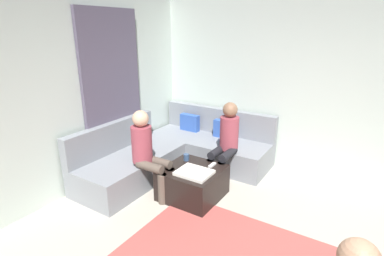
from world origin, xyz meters
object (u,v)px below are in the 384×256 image
Objects in this scene: coffee_mug at (186,157)px; person_on_couch_side at (148,150)px; ottoman at (193,183)px; sectional_couch at (177,152)px; game_remote at (212,165)px; person_on_couch_back at (226,140)px.

person_on_couch_side reaches higher than coffee_mug.
coffee_mug is at bearing 140.71° from ottoman.
ottoman is (0.70, -0.62, -0.07)m from sectional_couch.
ottoman is 0.36m from game_remote.
game_remote is 0.51m from person_on_couch_back.
game_remote is at bearing 50.71° from ottoman.
sectional_couch is at bearing 137.26° from coffee_mug.
coffee_mug is 0.08× the size of person_on_couch_side.
ottoman is at bearing -41.69° from sectional_couch.
ottoman is at bearing -129.29° from game_remote.
person_on_couch_side is at bearing -80.54° from sectional_couch.
game_remote is 0.12× the size of person_on_couch_side.
person_on_couch_side reaches higher than sectional_couch.
ottoman is 5.07× the size of game_remote.
sectional_couch is 0.94m from ottoman.
person_on_couch_side is (-0.33, -0.45, 0.19)m from coffee_mug.
person_on_couch_side is at bearing -146.31° from game_remote.
game_remote is 0.12× the size of person_on_couch_back.
coffee_mug is 0.08× the size of person_on_couch_back.
coffee_mug is 0.59m from person_on_couch_side.
person_on_couch_side is at bearing -126.41° from coffee_mug.
person_on_couch_back is (0.38, 0.50, 0.19)m from coffee_mug.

